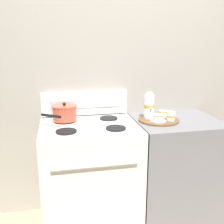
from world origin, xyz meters
TOP-DOWN VIEW (x-y plane):
  - ground_plane at (0.00, 0.00)m, footprint 6.00×6.00m
  - wall_back at (0.00, 0.34)m, footprint 6.00×0.05m
  - stove at (-0.37, -0.00)m, footprint 0.79×0.67m
  - control_panel at (-0.37, 0.29)m, footprint 0.77×0.05m
  - side_counter at (0.40, 0.00)m, footprint 0.73×0.64m
  - saucepan at (-0.56, 0.14)m, footprint 0.29×0.32m
  - serving_tray at (0.23, 0.00)m, footprint 0.35×0.35m
  - teapot at (0.16, 0.06)m, footprint 0.09×0.14m
  - teacup_left at (0.21, -0.05)m, footprint 0.13×0.13m
  - teacup_right at (0.29, 0.06)m, footprint 0.13×0.13m
  - creamer_jug at (0.32, -0.05)m, footprint 0.07×0.07m

SIDE VIEW (x-z plane):
  - ground_plane at x=0.00m, z-range 0.00..0.00m
  - side_counter at x=0.40m, z-range 0.00..0.93m
  - stove at x=-0.37m, z-range 0.00..0.94m
  - serving_tray at x=0.23m, z-range 0.93..0.95m
  - teacup_left at x=0.21m, z-range 0.95..1.00m
  - teacup_right at x=0.29m, z-range 0.95..1.00m
  - creamer_jug at x=0.32m, z-range 0.95..1.02m
  - saucepan at x=-0.56m, z-range 0.93..1.09m
  - control_panel at x=-0.37m, z-range 0.95..1.16m
  - teapot at x=0.16m, z-range 0.94..1.19m
  - wall_back at x=0.00m, z-range 0.00..2.20m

